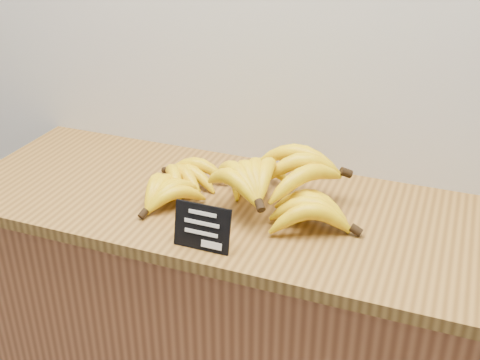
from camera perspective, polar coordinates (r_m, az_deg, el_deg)
name	(u,v)px	position (r m, az deg, el deg)	size (l,w,h in m)	color
counter	(246,351)	(1.76, 0.61, -15.95)	(1.32, 0.50, 0.90)	#9C5932
counter_top	(247,209)	(1.48, 0.70, -2.77)	(1.47, 0.54, 0.03)	olive
chalkboard_sign	(202,227)	(1.29, -3.62, -4.51)	(0.13, 0.01, 0.10)	black
banana_pile	(252,185)	(1.44, 1.11, -0.47)	(0.58, 0.38, 0.13)	yellow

